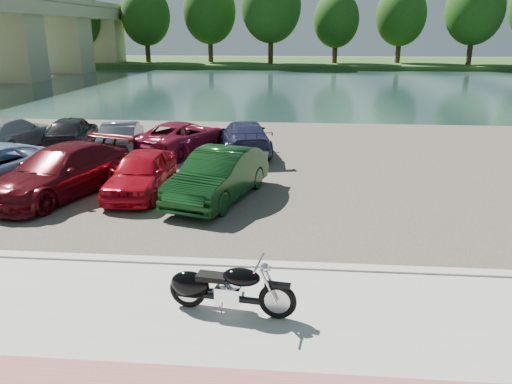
% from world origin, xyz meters
% --- Properties ---
extents(ground, '(200.00, 200.00, 0.00)m').
position_xyz_m(ground, '(0.00, 0.00, 0.00)').
color(ground, '#595447').
rests_on(ground, ground).
extents(promenade, '(60.00, 6.00, 0.10)m').
position_xyz_m(promenade, '(0.00, -1.00, 0.05)').
color(promenade, '#B4B2AA').
rests_on(promenade, ground).
extents(kerb, '(60.00, 0.30, 0.14)m').
position_xyz_m(kerb, '(0.00, 2.00, 0.07)').
color(kerb, '#B4B2AA').
rests_on(kerb, ground).
extents(parking_lot, '(60.00, 18.00, 0.04)m').
position_xyz_m(parking_lot, '(0.00, 11.00, 0.02)').
color(parking_lot, '#413C35').
rests_on(parking_lot, ground).
extents(river, '(120.00, 40.00, 0.00)m').
position_xyz_m(river, '(0.00, 40.00, 0.00)').
color(river, '#1B3131').
rests_on(river, ground).
extents(far_bank, '(120.00, 24.00, 0.60)m').
position_xyz_m(far_bank, '(0.00, 72.00, 0.30)').
color(far_bank, '#234117').
rests_on(far_bank, ground).
extents(bridge, '(7.00, 56.00, 8.55)m').
position_xyz_m(bridge, '(-28.00, 41.02, 5.52)').
color(bridge, tan).
rests_on(bridge, ground).
extents(far_trees, '(70.25, 10.68, 12.52)m').
position_xyz_m(far_trees, '(4.36, 65.79, 7.49)').
color(far_trees, '#372914').
rests_on(far_trees, far_bank).
extents(motorcycle, '(2.32, 0.78, 1.05)m').
position_xyz_m(motorcycle, '(-0.04, 0.10, 0.56)').
color(motorcycle, black).
rests_on(motorcycle, promenade).
extents(car_3, '(3.65, 5.56, 1.50)m').
position_xyz_m(car_3, '(-5.97, 6.49, 0.79)').
color(car_3, '#510B13').
rests_on(car_3, parking_lot).
extents(car_4, '(1.61, 3.96, 1.35)m').
position_xyz_m(car_4, '(-3.55, 6.81, 0.71)').
color(car_4, red).
rests_on(car_4, parking_lot).
extents(car_5, '(2.76, 4.80, 1.49)m').
position_xyz_m(car_5, '(-1.08, 6.51, 0.79)').
color(car_5, black).
rests_on(car_5, parking_lot).
extents(car_7, '(2.34, 4.93, 1.39)m').
position_xyz_m(car_7, '(-11.01, 12.33, 0.73)').
color(car_7, '#9C9DA4').
rests_on(car_7, parking_lot).
extents(car_8, '(2.31, 4.29, 1.39)m').
position_xyz_m(car_8, '(-8.59, 13.00, 0.73)').
color(car_8, black).
rests_on(car_8, parking_lot).
extents(car_9, '(2.15, 4.20, 1.32)m').
position_xyz_m(car_9, '(-6.08, 12.23, 0.70)').
color(car_9, '#575D69').
rests_on(car_9, parking_lot).
extents(car_10, '(3.73, 5.13, 1.30)m').
position_xyz_m(car_10, '(-3.59, 12.55, 0.69)').
color(car_10, maroon).
rests_on(car_10, parking_lot).
extents(car_11, '(2.87, 4.92, 1.34)m').
position_xyz_m(car_11, '(-0.97, 12.57, 0.71)').
color(car_11, '#28294E').
rests_on(car_11, parking_lot).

